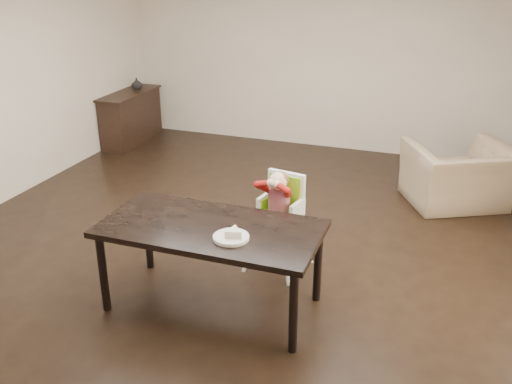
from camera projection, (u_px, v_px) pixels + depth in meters
ground at (231, 245)px, 5.89m from camera, size 7.00×7.00×0.00m
room_walls at (227, 65)px, 5.17m from camera, size 6.02×7.02×2.71m
dining_table at (211, 235)px, 4.66m from camera, size 1.80×0.90×0.75m
high_chair at (280, 200)px, 5.24m from camera, size 0.48×0.48×0.98m
plate at (232, 236)px, 4.41m from camera, size 0.33×0.33×0.08m
armchair at (460, 166)px, 6.66m from camera, size 1.33×1.17×0.98m
sideboard at (131, 117)px, 8.94m from camera, size 0.44×1.26×0.79m
vase at (137, 84)px, 8.97m from camera, size 0.19×0.20×0.17m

